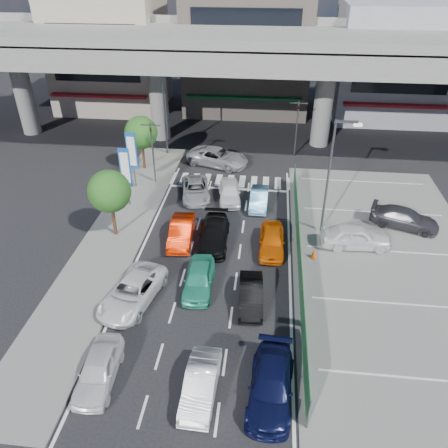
# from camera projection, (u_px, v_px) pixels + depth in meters

# --- Properties ---
(ground) EXTENTS (120.00, 120.00, 0.00)m
(ground) POSITION_uv_depth(u_px,v_px,m) (209.00, 279.00, 25.99)
(ground) COLOR black
(ground) RESTS_ON ground
(parking_lot) EXTENTS (12.00, 28.00, 0.06)m
(parking_lot) POSITION_uv_depth(u_px,v_px,m) (392.00, 271.00, 26.63)
(parking_lot) COLOR slate
(parking_lot) RESTS_ON ground
(sidewalk_left) EXTENTS (4.00, 30.00, 0.12)m
(sidewalk_left) POSITION_uv_depth(u_px,v_px,m) (116.00, 234.00, 29.96)
(sidewalk_left) COLOR slate
(sidewalk_left) RESTS_ON ground
(fence_run) EXTENTS (0.16, 22.00, 1.80)m
(fence_run) POSITION_uv_depth(u_px,v_px,m) (300.00, 263.00, 25.86)
(fence_run) COLOR #205F33
(fence_run) RESTS_ON ground
(expressway) EXTENTS (64.00, 14.00, 10.75)m
(expressway) POSITION_uv_depth(u_px,v_px,m) (241.00, 50.00, 39.71)
(expressway) COLOR #62615D
(expressway) RESTS_ON ground
(building_west) EXTENTS (12.00, 10.90, 13.00)m
(building_west) POSITION_uv_depth(u_px,v_px,m) (110.00, 51.00, 50.77)
(building_west) COLOR #AC9D8A
(building_west) RESTS_ON ground
(building_center) EXTENTS (14.00, 10.90, 15.00)m
(building_center) POSITION_uv_depth(u_px,v_px,m) (248.00, 43.00, 49.59)
(building_center) COLOR gray
(building_center) RESTS_ON ground
(building_east) EXTENTS (12.00, 10.90, 12.00)m
(building_east) POSITION_uv_depth(u_px,v_px,m) (392.00, 62.00, 48.07)
(building_east) COLOR gray
(building_east) RESTS_ON ground
(traffic_light_left) EXTENTS (1.60, 1.24, 5.20)m
(traffic_light_left) POSITION_uv_depth(u_px,v_px,m) (152.00, 138.00, 34.50)
(traffic_light_left) COLOR #595B60
(traffic_light_left) RESTS_ON ground
(traffic_light_right) EXTENTS (1.60, 1.24, 5.20)m
(traffic_light_right) POSITION_uv_depth(u_px,v_px,m) (298.00, 115.00, 39.29)
(traffic_light_right) COLOR #595B60
(traffic_light_right) RESTS_ON ground
(street_lamp_right) EXTENTS (1.65, 0.22, 8.00)m
(street_lamp_right) POSITION_uv_depth(u_px,v_px,m) (332.00, 169.00, 27.79)
(street_lamp_right) COLOR #595B60
(street_lamp_right) RESTS_ON ground
(street_lamp_left) EXTENTS (1.65, 0.22, 8.00)m
(street_lamp_left) POSITION_uv_depth(u_px,v_px,m) (166.00, 105.00, 39.09)
(street_lamp_left) COLOR #595B60
(street_lamp_left) RESTS_ON ground
(signboard_near) EXTENTS (0.80, 0.14, 4.70)m
(signboard_near) POSITION_uv_depth(u_px,v_px,m) (125.00, 169.00, 31.71)
(signboard_near) COLOR #595B60
(signboard_near) RESTS_ON ground
(signboard_far) EXTENTS (0.80, 0.14, 4.70)m
(signboard_far) POSITION_uv_depth(u_px,v_px,m) (132.00, 153.00, 34.26)
(signboard_far) COLOR #595B60
(signboard_far) RESTS_ON ground
(tree_near) EXTENTS (2.80, 2.80, 4.80)m
(tree_near) POSITION_uv_depth(u_px,v_px,m) (109.00, 191.00, 28.17)
(tree_near) COLOR #382314
(tree_near) RESTS_ON ground
(tree_far) EXTENTS (2.80, 2.80, 4.80)m
(tree_far) POSITION_uv_depth(u_px,v_px,m) (141.00, 133.00, 37.04)
(tree_far) COLOR #382314
(tree_far) RESTS_ON ground
(van_white_back_left) EXTENTS (1.77, 4.03, 1.35)m
(van_white_back_left) POSITION_uv_depth(u_px,v_px,m) (99.00, 369.00, 19.65)
(van_white_back_left) COLOR silver
(van_white_back_left) RESTS_ON ground
(hatch_white_back_mid) EXTENTS (1.45, 3.90, 1.27)m
(hatch_white_back_mid) POSITION_uv_depth(u_px,v_px,m) (201.00, 384.00, 19.03)
(hatch_white_back_mid) COLOR white
(hatch_white_back_mid) RESTS_ON ground
(minivan_navy_back) EXTENTS (2.19, 4.76, 1.35)m
(minivan_navy_back) POSITION_uv_depth(u_px,v_px,m) (271.00, 385.00, 18.93)
(minivan_navy_back) COLOR black
(minivan_navy_back) RESTS_ON ground
(sedan_white_mid_left) EXTENTS (3.31, 5.34, 1.38)m
(sedan_white_mid_left) POSITION_uv_depth(u_px,v_px,m) (133.00, 292.00, 24.05)
(sedan_white_mid_left) COLOR white
(sedan_white_mid_left) RESTS_ON ground
(taxi_teal_mid) EXTENTS (1.75, 4.10, 1.38)m
(taxi_teal_mid) POSITION_uv_depth(u_px,v_px,m) (199.00, 279.00, 24.99)
(taxi_teal_mid) COLOR teal
(taxi_teal_mid) RESTS_ON ground
(hatch_black_mid_right) EXTENTS (1.49, 3.78, 1.23)m
(hatch_black_mid_right) POSITION_uv_depth(u_px,v_px,m) (251.00, 295.00, 23.92)
(hatch_black_mid_right) COLOR black
(hatch_black_mid_right) RESTS_ON ground
(taxi_orange_left) EXTENTS (1.73, 4.28, 1.38)m
(taxi_orange_left) POSITION_uv_depth(u_px,v_px,m) (181.00, 232.00, 29.09)
(taxi_orange_left) COLOR red
(taxi_orange_left) RESTS_ON ground
(sedan_black_mid) EXTENTS (2.10, 4.82, 1.38)m
(sedan_black_mid) POSITION_uv_depth(u_px,v_px,m) (214.00, 234.00, 28.81)
(sedan_black_mid) COLOR black
(sedan_black_mid) RESTS_ON ground
(taxi_orange_right) EXTENTS (1.67, 4.07, 1.38)m
(taxi_orange_right) POSITION_uv_depth(u_px,v_px,m) (272.00, 240.00, 28.22)
(taxi_orange_right) COLOR #CD5405
(taxi_orange_right) RESTS_ON ground
(wagon_silver_front_left) EXTENTS (3.02, 4.87, 1.26)m
(wagon_silver_front_left) POSITION_uv_depth(u_px,v_px,m) (196.00, 190.00, 34.23)
(wagon_silver_front_left) COLOR #95979B
(wagon_silver_front_left) RESTS_ON ground
(sedan_white_front_mid) EXTENTS (2.17, 4.24, 1.38)m
(sedan_white_front_mid) POSITION_uv_depth(u_px,v_px,m) (229.00, 192.00, 33.79)
(sedan_white_front_mid) COLOR white
(sedan_white_front_mid) RESTS_ON ground
(kei_truck_front_right) EXTENTS (1.36, 3.75, 1.23)m
(kei_truck_front_right) POSITION_uv_depth(u_px,v_px,m) (259.00, 199.00, 33.05)
(kei_truck_front_right) COLOR #5496BF
(kei_truck_front_right) RESTS_ON ground
(crossing_wagon_silver) EXTENTS (6.05, 4.16, 1.54)m
(crossing_wagon_silver) POSITION_uv_depth(u_px,v_px,m) (218.00, 157.00, 39.18)
(crossing_wagon_silver) COLOR #94959B
(crossing_wagon_silver) RESTS_ON ground
(parked_sedan_white) EXTENTS (4.59, 2.03, 1.53)m
(parked_sedan_white) POSITION_uv_depth(u_px,v_px,m) (356.00, 236.00, 28.37)
(parked_sedan_white) COLOR white
(parked_sedan_white) RESTS_ON parking_lot
(parked_sedan_dgrey) EXTENTS (4.98, 3.29, 1.34)m
(parked_sedan_dgrey) POSITION_uv_depth(u_px,v_px,m) (405.00, 218.00, 30.43)
(parked_sedan_dgrey) COLOR #35343A
(parked_sedan_dgrey) RESTS_ON parking_lot
(traffic_cone) EXTENTS (0.50, 0.50, 0.73)m
(traffic_cone) POSITION_uv_depth(u_px,v_px,m) (314.00, 253.00, 27.50)
(traffic_cone) COLOR #E9560C
(traffic_cone) RESTS_ON parking_lot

